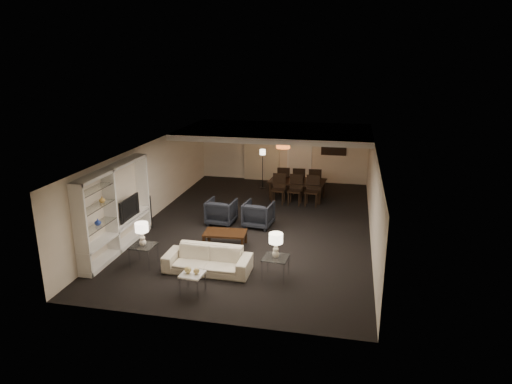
{
  "coord_description": "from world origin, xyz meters",
  "views": [
    {
      "loc": [
        2.79,
        -13.15,
        5.17
      ],
      "look_at": [
        0.0,
        0.0,
        1.1
      ],
      "focal_mm": 32.0,
      "sensor_mm": 36.0,
      "label": 1
    }
  ],
  "objects_px": {
    "chair_nr": "(312,191)",
    "chair_nl": "(278,189)",
    "vase_blue": "(98,222)",
    "television": "(126,208)",
    "chair_nm": "(295,190)",
    "coffee_table": "(225,239)",
    "vase_amber": "(102,200)",
    "floor_lamp": "(263,169)",
    "pendant_light": "(283,145)",
    "marble_table": "(193,283)",
    "table_lamp_left": "(142,234)",
    "chair_fm": "(299,181)",
    "floor_speaker": "(150,212)",
    "chair_fl": "(284,180)",
    "side_table_left": "(144,255)",
    "chair_fr": "(315,182)",
    "side_table_right": "(276,268)",
    "armchair_right": "(258,214)",
    "dining_table": "(297,190)",
    "armchair_left": "(221,212)",
    "sofa": "(208,260)",
    "table_lamp_right": "(276,245)"
  },
  "relations": [
    {
      "from": "television",
      "to": "floor_lamp",
      "type": "xyz_separation_m",
      "value": [
        2.66,
        6.27,
        -0.27
      ]
    },
    {
      "from": "marble_table",
      "to": "armchair_right",
      "type": "bearing_deg",
      "value": 82.23
    },
    {
      "from": "chair_fl",
      "to": "floor_lamp",
      "type": "height_order",
      "value": "floor_lamp"
    },
    {
      "from": "television",
      "to": "coffee_table",
      "type": "bearing_deg",
      "value": -82.83
    },
    {
      "from": "armchair_right",
      "to": "coffee_table",
      "type": "bearing_deg",
      "value": 77.45
    },
    {
      "from": "floor_speaker",
      "to": "vase_amber",
      "type": "bearing_deg",
      "value": -110.12
    },
    {
      "from": "chair_nr",
      "to": "chair_nl",
      "type": "bearing_deg",
      "value": -175.27
    },
    {
      "from": "marble_table",
      "to": "floor_speaker",
      "type": "xyz_separation_m",
      "value": [
        -2.69,
        3.66,
        0.26
      ]
    },
    {
      "from": "side_table_left",
      "to": "side_table_right",
      "type": "bearing_deg",
      "value": 0.0
    },
    {
      "from": "pendant_light",
      "to": "armchair_left",
      "type": "relative_size",
      "value": 0.6
    },
    {
      "from": "marble_table",
      "to": "chair_nr",
      "type": "relative_size",
      "value": 0.46
    },
    {
      "from": "armchair_right",
      "to": "side_table_left",
      "type": "bearing_deg",
      "value": 62.01
    },
    {
      "from": "table_lamp_left",
      "to": "marble_table",
      "type": "height_order",
      "value": "table_lamp_left"
    },
    {
      "from": "chair_nm",
      "to": "vase_blue",
      "type": "bearing_deg",
      "value": -121.46
    },
    {
      "from": "side_table_right",
      "to": "marble_table",
      "type": "height_order",
      "value": "side_table_right"
    },
    {
      "from": "coffee_table",
      "to": "pendant_light",
      "type": "bearing_deg",
      "value": 81.21
    },
    {
      "from": "chair_fm",
      "to": "vase_blue",
      "type": "bearing_deg",
      "value": 57.25
    },
    {
      "from": "vase_amber",
      "to": "dining_table",
      "type": "xyz_separation_m",
      "value": [
        4.23,
        6.19,
        -1.28
      ]
    },
    {
      "from": "side_table_right",
      "to": "floor_lamp",
      "type": "distance_m",
      "value": 7.75
    },
    {
      "from": "armchair_right",
      "to": "vase_amber",
      "type": "bearing_deg",
      "value": 49.79
    },
    {
      "from": "table_lamp_right",
      "to": "chair_nr",
      "type": "xyz_separation_m",
      "value": [
        0.33,
        5.68,
        -0.32
      ]
    },
    {
      "from": "television",
      "to": "vase_blue",
      "type": "distance_m",
      "value": 1.41
    },
    {
      "from": "coffee_table",
      "to": "chair_fm",
      "type": "distance_m",
      "value": 5.58
    },
    {
      "from": "television",
      "to": "chair_nl",
      "type": "bearing_deg",
      "value": -39.08
    },
    {
      "from": "vase_amber",
      "to": "floor_speaker",
      "type": "relative_size",
      "value": 0.16
    },
    {
      "from": "marble_table",
      "to": "floor_lamp",
      "type": "height_order",
      "value": "floor_lamp"
    },
    {
      "from": "vase_blue",
      "to": "chair_nr",
      "type": "bearing_deg",
      "value": 50.41
    },
    {
      "from": "coffee_table",
      "to": "vase_amber",
      "type": "relative_size",
      "value": 7.15
    },
    {
      "from": "armchair_right",
      "to": "marble_table",
      "type": "bearing_deg",
      "value": 89.12
    },
    {
      "from": "pendant_light",
      "to": "marble_table",
      "type": "bearing_deg",
      "value": -95.83
    },
    {
      "from": "table_lamp_left",
      "to": "television",
      "type": "bearing_deg",
      "value": 130.48
    },
    {
      "from": "sofa",
      "to": "chair_nl",
      "type": "xyz_separation_m",
      "value": [
        0.83,
        5.68,
        0.22
      ]
    },
    {
      "from": "television",
      "to": "chair_nm",
      "type": "height_order",
      "value": "television"
    },
    {
      "from": "armchair_left",
      "to": "television",
      "type": "xyz_separation_m",
      "value": [
        -2.17,
        -2.05,
        0.66
      ]
    },
    {
      "from": "television",
      "to": "chair_fl",
      "type": "distance_m",
      "value": 6.79
    },
    {
      "from": "side_table_right",
      "to": "table_lamp_left",
      "type": "relative_size",
      "value": 0.97
    },
    {
      "from": "side_table_left",
      "to": "chair_fr",
      "type": "xyz_separation_m",
      "value": [
        3.73,
        6.98,
        0.26
      ]
    },
    {
      "from": "dining_table",
      "to": "chair_nm",
      "type": "height_order",
      "value": "chair_nm"
    },
    {
      "from": "marble_table",
      "to": "dining_table",
      "type": "height_order",
      "value": "dining_table"
    },
    {
      "from": "pendant_light",
      "to": "table_lamp_left",
      "type": "xyz_separation_m",
      "value": [
        -2.51,
        -6.85,
        -1.07
      ]
    },
    {
      "from": "floor_speaker",
      "to": "chair_nr",
      "type": "height_order",
      "value": "chair_nr"
    },
    {
      "from": "armchair_left",
      "to": "floor_speaker",
      "type": "height_order",
      "value": "floor_speaker"
    },
    {
      "from": "table_lamp_left",
      "to": "chair_nm",
      "type": "height_order",
      "value": "table_lamp_left"
    },
    {
      "from": "dining_table",
      "to": "chair_nm",
      "type": "distance_m",
      "value": 0.67
    },
    {
      "from": "side_table_right",
      "to": "chair_nr",
      "type": "height_order",
      "value": "chair_nr"
    },
    {
      "from": "armchair_right",
      "to": "vase_amber",
      "type": "height_order",
      "value": "vase_amber"
    },
    {
      "from": "side_table_left",
      "to": "chair_nr",
      "type": "relative_size",
      "value": 0.55
    },
    {
      "from": "vase_amber",
      "to": "floor_lamp",
      "type": "bearing_deg",
      "value": 69.94
    },
    {
      "from": "coffee_table",
      "to": "armchair_right",
      "type": "bearing_deg",
      "value": 70.56
    },
    {
      "from": "vase_blue",
      "to": "dining_table",
      "type": "bearing_deg",
      "value": 56.91
    }
  ]
}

